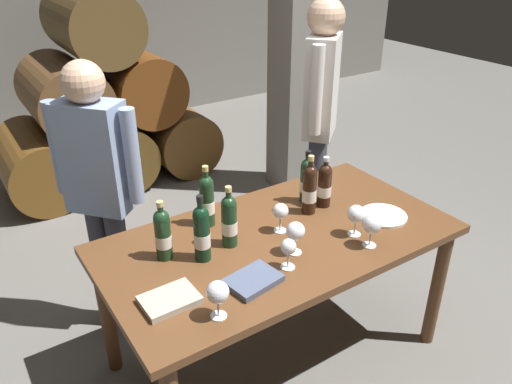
{
  "coord_description": "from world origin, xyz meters",
  "views": [
    {
      "loc": [
        -1.22,
        -1.64,
        2.07
      ],
      "look_at": [
        0.0,
        0.2,
        0.91
      ],
      "focal_mm": 35.33,
      "sensor_mm": 36.0,
      "label": 1
    }
  ],
  "objects_px": {
    "wine_bottle_1": "(202,233)",
    "leather_ledger": "(170,300)",
    "wine_glass_0": "(296,232)",
    "wine_glass_5": "(288,248)",
    "wine_bottle_4": "(307,180)",
    "wine_bottle_5": "(325,185)",
    "serving_plate": "(383,216)",
    "wine_glass_1": "(356,214)",
    "wine_bottle_2": "(207,200)",
    "wine_bottle_3": "(310,189)",
    "wine_bottle_6": "(229,220)",
    "dining_table": "(279,252)",
    "sommelier_presenting": "(321,106)",
    "wine_bottle_0": "(163,234)",
    "wine_glass_3": "(218,293)",
    "taster_seated_left": "(99,181)",
    "wine_glass_2": "(372,225)",
    "wine_glass_4": "(281,212)",
    "tasting_notebook": "(253,280)"
  },
  "relations": [
    {
      "from": "wine_bottle_0",
      "to": "wine_bottle_1",
      "type": "height_order",
      "value": "wine_bottle_1"
    },
    {
      "from": "wine_bottle_2",
      "to": "sommelier_presenting",
      "type": "bearing_deg",
      "value": 23.07
    },
    {
      "from": "wine_bottle_3",
      "to": "wine_bottle_6",
      "type": "bearing_deg",
      "value": -175.99
    },
    {
      "from": "wine_bottle_3",
      "to": "serving_plate",
      "type": "bearing_deg",
      "value": -40.76
    },
    {
      "from": "wine_bottle_4",
      "to": "serving_plate",
      "type": "height_order",
      "value": "wine_bottle_4"
    },
    {
      "from": "wine_bottle_2",
      "to": "wine_bottle_3",
      "type": "height_order",
      "value": "same"
    },
    {
      "from": "wine_glass_0",
      "to": "wine_bottle_3",
      "type": "bearing_deg",
      "value": 42.04
    },
    {
      "from": "wine_bottle_5",
      "to": "wine_glass_0",
      "type": "bearing_deg",
      "value": -145.79
    },
    {
      "from": "wine_glass_0",
      "to": "taster_seated_left",
      "type": "distance_m",
      "value": 1.06
    },
    {
      "from": "wine_bottle_0",
      "to": "wine_glass_3",
      "type": "xyz_separation_m",
      "value": [
        0.01,
        -0.47,
        -0.01
      ]
    },
    {
      "from": "wine_glass_1",
      "to": "wine_glass_5",
      "type": "xyz_separation_m",
      "value": [
        -0.43,
        -0.04,
        -0.01
      ]
    },
    {
      "from": "dining_table",
      "to": "wine_bottle_4",
      "type": "height_order",
      "value": "wine_bottle_4"
    },
    {
      "from": "wine_bottle_1",
      "to": "wine_glass_0",
      "type": "distance_m",
      "value": 0.42
    },
    {
      "from": "wine_bottle_0",
      "to": "wine_glass_2",
      "type": "bearing_deg",
      "value": -27.77
    },
    {
      "from": "wine_bottle_4",
      "to": "wine_glass_5",
      "type": "xyz_separation_m",
      "value": [
        -0.44,
        -0.43,
        -0.03
      ]
    },
    {
      "from": "wine_glass_2",
      "to": "serving_plate",
      "type": "xyz_separation_m",
      "value": [
        0.25,
        0.15,
        -0.11
      ]
    },
    {
      "from": "dining_table",
      "to": "leather_ledger",
      "type": "distance_m",
      "value": 0.67
    },
    {
      "from": "taster_seated_left",
      "to": "wine_bottle_2",
      "type": "bearing_deg",
      "value": -48.4
    },
    {
      "from": "dining_table",
      "to": "wine_bottle_3",
      "type": "height_order",
      "value": "wine_bottle_3"
    },
    {
      "from": "wine_glass_2",
      "to": "wine_bottle_6",
      "type": "bearing_deg",
      "value": 145.59
    },
    {
      "from": "wine_glass_4",
      "to": "sommelier_presenting",
      "type": "xyz_separation_m",
      "value": [
        0.84,
        0.72,
        0.18
      ]
    },
    {
      "from": "wine_glass_5",
      "to": "wine_bottle_4",
      "type": "bearing_deg",
      "value": 44.22
    },
    {
      "from": "wine_bottle_5",
      "to": "serving_plate",
      "type": "distance_m",
      "value": 0.34
    },
    {
      "from": "wine_glass_4",
      "to": "leather_ledger",
      "type": "bearing_deg",
      "value": -164.32
    },
    {
      "from": "wine_bottle_3",
      "to": "wine_glass_0",
      "type": "relative_size",
      "value": 2.0
    },
    {
      "from": "wine_bottle_2",
      "to": "wine_glass_4",
      "type": "distance_m",
      "value": 0.36
    },
    {
      "from": "wine_glass_4",
      "to": "wine_glass_5",
      "type": "distance_m",
      "value": 0.3
    },
    {
      "from": "wine_glass_2",
      "to": "wine_glass_3",
      "type": "xyz_separation_m",
      "value": [
        -0.82,
        -0.03,
        -0.0
      ]
    },
    {
      "from": "wine_bottle_2",
      "to": "wine_bottle_5",
      "type": "distance_m",
      "value": 0.63
    },
    {
      "from": "sommelier_presenting",
      "to": "wine_bottle_1",
      "type": "bearing_deg",
      "value": -150.36
    },
    {
      "from": "dining_table",
      "to": "wine_bottle_4",
      "type": "bearing_deg",
      "value": 31.8
    },
    {
      "from": "wine_glass_0",
      "to": "wine_bottle_5",
      "type": "bearing_deg",
      "value": 34.21
    },
    {
      "from": "leather_ledger",
      "to": "wine_glass_1",
      "type": "bearing_deg",
      "value": -3.0
    },
    {
      "from": "wine_bottle_2",
      "to": "wine_bottle_4",
      "type": "bearing_deg",
      "value": -8.42
    },
    {
      "from": "wine_bottle_1",
      "to": "leather_ledger",
      "type": "xyz_separation_m",
      "value": [
        -0.25,
        -0.19,
        -0.12
      ]
    },
    {
      "from": "wine_glass_1",
      "to": "leather_ledger",
      "type": "relative_size",
      "value": 0.73
    },
    {
      "from": "wine_glass_2",
      "to": "wine_bottle_1",
      "type": "bearing_deg",
      "value": 154.18
    },
    {
      "from": "wine_glass_5",
      "to": "wine_bottle_1",
      "type": "bearing_deg",
      "value": 136.35
    },
    {
      "from": "serving_plate",
      "to": "wine_glass_3",
      "type": "bearing_deg",
      "value": -170.24
    },
    {
      "from": "sommelier_presenting",
      "to": "wine_glass_5",
      "type": "bearing_deg",
      "value": -135.11
    },
    {
      "from": "tasting_notebook",
      "to": "wine_bottle_3",
      "type": "bearing_deg",
      "value": 21.62
    },
    {
      "from": "leather_ledger",
      "to": "wine_glass_5",
      "type": "bearing_deg",
      "value": -8.59
    },
    {
      "from": "wine_glass_2",
      "to": "wine_glass_4",
      "type": "xyz_separation_m",
      "value": [
        -0.27,
        0.33,
        -0.01
      ]
    },
    {
      "from": "wine_bottle_6",
      "to": "wine_glass_0",
      "type": "xyz_separation_m",
      "value": [
        0.21,
        -0.22,
        -0.02
      ]
    },
    {
      "from": "wine_bottle_0",
      "to": "wine_glass_1",
      "type": "xyz_separation_m",
      "value": [
        0.84,
        -0.33,
        -0.01
      ]
    },
    {
      "from": "wine_glass_5",
      "to": "wine_glass_0",
      "type": "bearing_deg",
      "value": 37.95
    },
    {
      "from": "wine_bottle_6",
      "to": "wine_glass_5",
      "type": "height_order",
      "value": "wine_bottle_6"
    },
    {
      "from": "wine_bottle_4",
      "to": "serving_plate",
      "type": "distance_m",
      "value": 0.43
    },
    {
      "from": "wine_bottle_4",
      "to": "sommelier_presenting",
      "type": "bearing_deg",
      "value": 45.42
    },
    {
      "from": "wine_bottle_3",
      "to": "leather_ledger",
      "type": "xyz_separation_m",
      "value": [
        -0.9,
        -0.26,
        -0.12
      ]
    }
  ]
}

